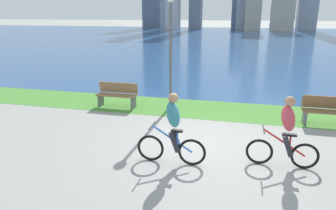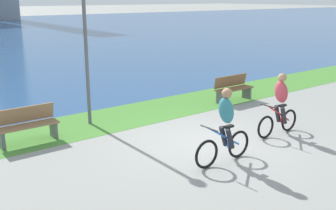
{
  "view_description": "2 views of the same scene",
  "coord_description": "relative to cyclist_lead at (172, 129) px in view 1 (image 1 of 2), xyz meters",
  "views": [
    {
      "loc": [
        0.86,
        -7.33,
        3.34
      ],
      "look_at": [
        -1.0,
        0.16,
        1.03
      ],
      "focal_mm": 32.74,
      "sensor_mm": 36.0,
      "label": 1
    },
    {
      "loc": [
        -6.53,
        -6.77,
        3.54
      ],
      "look_at": [
        -1.01,
        0.45,
        1.06
      ],
      "focal_mm": 42.47,
      "sensor_mm": 36.0,
      "label": 2
    }
  ],
  "objects": [
    {
      "name": "bay_water_surface",
      "position": [
        0.6,
        38.66,
        -0.83
      ],
      "size": [
        300.0,
        66.37,
        0.0
      ],
      "primitive_type": "cube",
      "color": "navy",
      "rests_on": "ground"
    },
    {
      "name": "lamppost_tall",
      "position": [
        -1.08,
        4.33,
        1.76
      ],
      "size": [
        0.28,
        0.28,
        3.97
      ],
      "color": "#595960",
      "rests_on": "ground"
    },
    {
      "name": "bench_far_along_path",
      "position": [
        4.08,
        3.62,
        -0.39
      ],
      "size": [
        1.5,
        0.47,
        0.9
      ],
      "color": "brown",
      "rests_on": "ground"
    },
    {
      "name": "bench_near_path",
      "position": [
        -3.01,
        3.9,
        -0.39
      ],
      "size": [
        1.5,
        0.47,
        0.9
      ],
      "color": "olive",
      "rests_on": "ground"
    },
    {
      "name": "cyclist_trailing",
      "position": [
        2.47,
        0.44,
        -0.01
      ],
      "size": [
        1.58,
        0.52,
        1.65
      ],
      "color": "black",
      "rests_on": "ground"
    },
    {
      "name": "ground_plane",
      "position": [
        0.6,
        1.05,
        -0.84
      ],
      "size": [
        300.0,
        300.0,
        0.0
      ],
      "primitive_type": "plane",
      "color": "gray"
    },
    {
      "name": "grass_strip_bayside",
      "position": [
        0.6,
        4.33,
        -0.83
      ],
      "size": [
        120.0,
        2.3,
        0.01
      ],
      "primitive_type": "cube",
      "color": "#478433",
      "rests_on": "ground"
    },
    {
      "name": "cyclist_lead",
      "position": [
        0.0,
        0.0,
        0.0
      ],
      "size": [
        1.62,
        0.52,
        1.68
      ],
      "color": "black",
      "rests_on": "ground"
    }
  ]
}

